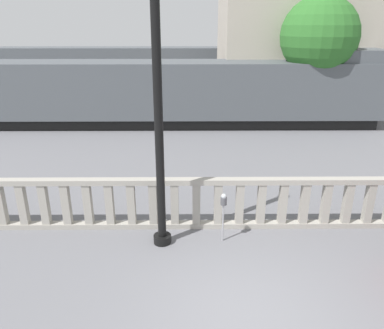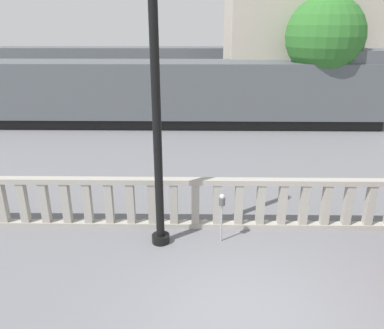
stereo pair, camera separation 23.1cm
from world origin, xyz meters
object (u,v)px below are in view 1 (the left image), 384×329
(train_far, at_px, (164,66))
(tree_left, at_px, (319,36))
(train_near, at_px, (116,93))
(lamppost, at_px, (159,123))
(parking_meter, at_px, (224,204))

(train_far, bearing_deg, tree_left, -56.76)
(train_near, height_order, train_far, train_near)
(tree_left, bearing_deg, lamppost, -122.09)
(lamppost, xyz_separation_m, tree_left, (7.02, 11.20, 1.43))
(train_near, xyz_separation_m, tree_left, (10.13, -0.19, 2.74))
(lamppost, distance_m, train_far, 24.15)
(parking_meter, relative_size, tree_left, 0.20)
(lamppost, relative_size, train_near, 0.23)
(lamppost, relative_size, tree_left, 0.97)
(lamppost, height_order, train_far, lamppost)
(parking_meter, bearing_deg, lamppost, -177.24)
(train_near, bearing_deg, tree_left, -1.08)
(lamppost, height_order, parking_meter, lamppost)
(train_near, height_order, tree_left, tree_left)
(parking_meter, xyz_separation_m, tree_left, (5.53, 11.13, 3.46))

